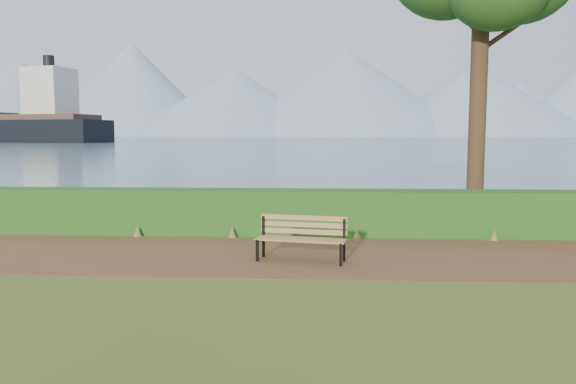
{
  "coord_description": "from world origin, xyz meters",
  "views": [
    {
      "loc": [
        0.78,
        -9.91,
        2.27
      ],
      "look_at": [
        0.16,
        1.2,
        1.1
      ],
      "focal_mm": 35.0,
      "sensor_mm": 36.0,
      "label": 1
    }
  ],
  "objects": [
    {
      "name": "water",
      "position": [
        0.0,
        260.0,
        0.01
      ],
      "size": [
        700.0,
        510.0,
        0.0
      ],
      "primitive_type": "cube",
      "color": "#465A70",
      "rests_on": "ground"
    },
    {
      "name": "ground",
      "position": [
        0.0,
        0.0,
        0.0
      ],
      "size": [
        140.0,
        140.0,
        0.0
      ],
      "primitive_type": "plane",
      "color": "#3E5518",
      "rests_on": "ground"
    },
    {
      "name": "bench",
      "position": [
        0.48,
        -0.06,
        0.46
      ],
      "size": [
        1.65,
        0.76,
        0.8
      ],
      "rotation": [
        0.0,
        0.0,
        -0.19
      ],
      "color": "black",
      "rests_on": "ground"
    },
    {
      "name": "path",
      "position": [
        0.0,
        0.3,
        0.01
      ],
      "size": [
        40.0,
        3.4,
        0.01
      ],
      "primitive_type": "cube",
      "color": "brown",
      "rests_on": "ground"
    },
    {
      "name": "mountains",
      "position": [
        -9.17,
        406.05,
        27.7
      ],
      "size": [
        585.0,
        190.0,
        70.0
      ],
      "color": "#7E94A9",
      "rests_on": "ground"
    },
    {
      "name": "hedge",
      "position": [
        0.0,
        2.6,
        0.5
      ],
      "size": [
        32.0,
        0.85,
        1.0
      ],
      "primitive_type": "cube",
      "color": "#1E4915",
      "rests_on": "ground"
    }
  ]
}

